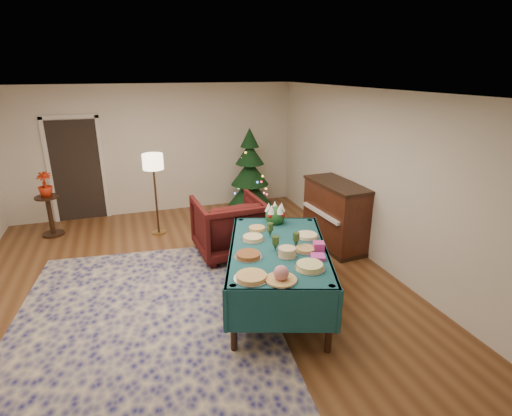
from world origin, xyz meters
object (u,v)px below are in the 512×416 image
object	(u,v)px
buffet_table	(278,258)
piano	(335,215)
armchair	(228,224)
potted_plant	(46,190)
floor_lamp	(153,167)
side_table	(50,216)
christmas_tree	(250,174)
gift_box	(319,246)

from	to	relation	value
buffet_table	piano	bearing A→B (deg)	40.72
armchair	potted_plant	xyz separation A→B (m)	(-2.94, 1.85, 0.35)
floor_lamp	potted_plant	size ratio (longest dim) A/B	3.39
floor_lamp	potted_plant	xyz separation A→B (m)	(-1.90, 0.55, -0.41)
buffet_table	side_table	size ratio (longest dim) A/B	3.15
christmas_tree	piano	size ratio (longest dim) A/B	1.33
armchair	side_table	bearing A→B (deg)	-34.93
armchair	floor_lamp	size ratio (longest dim) A/B	0.71
gift_box	piano	distance (m)	2.09
buffet_table	gift_box	world-z (taller)	gift_box
floor_lamp	piano	xyz separation A→B (m)	(2.89, -1.56, -0.74)
gift_box	armchair	xyz separation A→B (m)	(-0.64, 1.95, -0.34)
potted_plant	christmas_tree	bearing A→B (deg)	2.55
floor_lamp	side_table	bearing A→B (deg)	163.73
piano	potted_plant	bearing A→B (deg)	156.17
potted_plant	side_table	bearing A→B (deg)	90.00
side_table	buffet_table	bearing A→B (deg)	-48.28
side_table	christmas_tree	size ratio (longest dim) A/B	0.42
gift_box	christmas_tree	world-z (taller)	christmas_tree
armchair	christmas_tree	bearing A→B (deg)	-119.78
buffet_table	gift_box	distance (m)	0.55
armchair	christmas_tree	world-z (taller)	christmas_tree
armchair	piano	world-z (taller)	piano
armchair	potted_plant	distance (m)	3.49
armchair	potted_plant	size ratio (longest dim) A/B	2.40
christmas_tree	armchair	bearing A→B (deg)	-116.98
armchair	buffet_table	bearing A→B (deg)	94.28
buffet_table	potted_plant	bearing A→B (deg)	131.72
armchair	floor_lamp	bearing A→B (deg)	-53.94
piano	christmas_tree	bearing A→B (deg)	109.73
armchair	side_table	xyz separation A→B (m)	(-2.94, 1.85, -0.17)
gift_box	armchair	size ratio (longest dim) A/B	0.12
side_table	piano	distance (m)	5.24
christmas_tree	side_table	bearing A→B (deg)	-177.45
gift_box	armchair	distance (m)	2.08
gift_box	armchair	world-z (taller)	armchair
side_table	christmas_tree	bearing A→B (deg)	2.55
armchair	gift_box	bearing A→B (deg)	105.53
armchair	christmas_tree	xyz separation A→B (m)	(1.03, 2.02, 0.27)
side_table	potted_plant	size ratio (longest dim) A/B	1.69
buffet_table	christmas_tree	distance (m)	3.80
potted_plant	buffet_table	bearing A→B (deg)	-48.28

